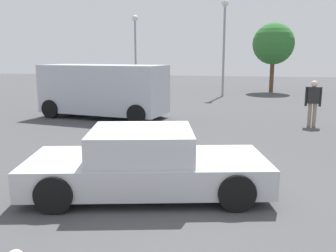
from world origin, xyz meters
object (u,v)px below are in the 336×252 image
sedan_foreground (146,164)px  light_post_mid (135,38)px  van_white (103,89)px  pedestrian (313,99)px  light_post_near (224,31)px

sedan_foreground → light_post_mid: size_ratio=0.87×
van_white → pedestrian: bearing=-172.5°
light_post_near → light_post_mid: bearing=154.6°
light_post_mid → sedan_foreground: bearing=-73.3°
light_post_mid → pedestrian: bearing=-50.4°
light_post_near → pedestrian: bearing=-68.3°
sedan_foreground → pedestrian: pedestrian is taller
light_post_near → light_post_mid: 7.30m
sedan_foreground → light_post_near: 17.18m
van_white → pedestrian: (8.16, -0.35, -0.18)m
van_white → light_post_mid: size_ratio=1.00×
van_white → light_post_mid: bearing=-70.1°
pedestrian → van_white: bearing=-89.3°
pedestrian → light_post_near: (-3.69, 9.30, 3.05)m
sedan_foreground → van_white: 8.79m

